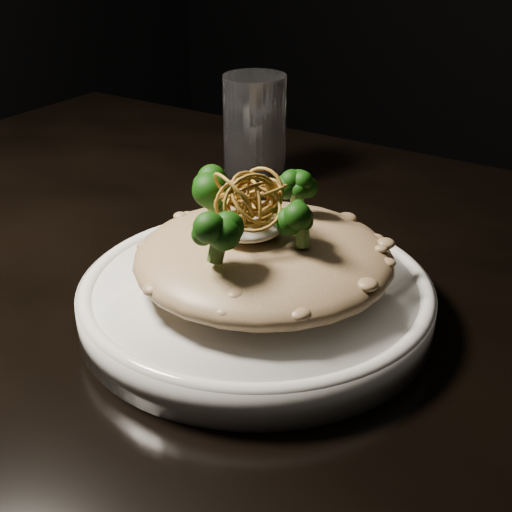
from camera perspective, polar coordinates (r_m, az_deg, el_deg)
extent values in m
cube|color=black|center=(0.68, -3.13, -1.89)|extent=(1.10, 0.80, 0.04)
cylinder|color=black|center=(1.36, -11.02, -4.61)|extent=(0.05, 0.05, 0.71)
cylinder|color=silver|center=(0.58, 0.00, -3.52)|extent=(0.29, 0.29, 0.03)
ellipsoid|color=brown|center=(0.57, 0.62, -0.11)|extent=(0.21, 0.21, 0.05)
ellipsoid|color=white|center=(0.55, -0.67, 2.44)|extent=(0.05, 0.05, 0.02)
cylinder|color=silver|center=(0.84, -0.11, 9.99)|extent=(0.10, 0.10, 0.13)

